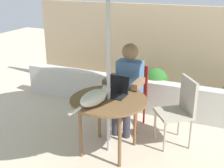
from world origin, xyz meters
TOP-DOWN VIEW (x-y plane):
  - ground_plane at (0.00, 0.00)m, footprint 14.00×14.00m
  - fence_back at (0.00, 2.04)m, footprint 4.71×0.08m
  - planter_wall_low at (0.00, 1.26)m, footprint 4.24×0.20m
  - patio_table at (0.00, 0.00)m, footprint 0.91×0.91m
  - chair_occupied at (0.00, 0.78)m, footprint 0.40×0.40m
  - chair_empty at (0.74, 0.54)m, footprint 0.56×0.56m
  - person_seated at (0.00, 0.62)m, footprint 0.48×0.48m
  - laptop at (0.02, 0.16)m, footprint 0.31×0.26m
  - cat at (-0.07, -0.20)m, footprint 0.27×0.64m
  - potted_plant_by_chair at (0.15, 1.48)m, footprint 0.41×0.41m

SIDE VIEW (x-z plane):
  - ground_plane at x=0.00m, z-range 0.00..0.00m
  - planter_wall_low at x=0.00m, z-range 0.00..0.53m
  - potted_plant_by_chair at x=0.15m, z-range 0.03..0.70m
  - chair_occupied at x=0.00m, z-range 0.07..0.95m
  - chair_empty at x=0.74m, z-range 0.07..0.95m
  - patio_table at x=0.00m, z-range 0.28..0.99m
  - person_seated at x=0.00m, z-range 0.07..1.29m
  - laptop at x=0.02m, z-range 0.66..0.87m
  - cat at x=-0.07m, z-range 0.70..0.87m
  - fence_back at x=0.00m, z-range 0.00..1.61m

